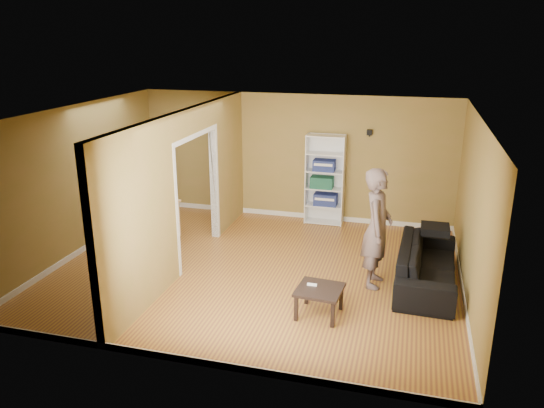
% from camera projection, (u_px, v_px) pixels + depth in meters
% --- Properties ---
extents(room_shell, '(6.50, 6.50, 6.50)m').
position_uv_depth(room_shell, '(257.00, 195.00, 8.42)').
color(room_shell, '#AF7E2A').
rests_on(room_shell, ground).
extents(partition, '(0.22, 5.50, 2.60)m').
position_uv_depth(partition, '(187.00, 189.00, 8.71)').
color(partition, olive).
rests_on(partition, ground).
extents(wall_speaker, '(0.10, 0.10, 0.10)m').
position_uv_depth(wall_speaker, '(369.00, 132.00, 10.33)').
color(wall_speaker, black).
rests_on(wall_speaker, room_shell).
extents(sofa, '(2.25, 1.04, 0.84)m').
position_uv_depth(sofa, '(428.00, 259.00, 8.20)').
color(sofa, black).
rests_on(sofa, ground).
extents(person, '(0.82, 0.65, 2.19)m').
position_uv_depth(person, '(378.00, 218.00, 7.98)').
color(person, slate).
rests_on(person, ground).
extents(bookshelf, '(0.77, 0.34, 1.84)m').
position_uv_depth(bookshelf, '(325.00, 179.00, 10.76)').
color(bookshelf, white).
rests_on(bookshelf, ground).
extents(paper_box_navy_a, '(0.46, 0.30, 0.24)m').
position_uv_depth(paper_box_navy_a, '(326.00, 199.00, 10.83)').
color(paper_box_navy_a, navy).
rests_on(paper_box_navy_a, bookshelf).
extents(paper_box_teal, '(0.45, 0.29, 0.23)m').
position_uv_depth(paper_box_teal, '(322.00, 182.00, 10.74)').
color(paper_box_teal, '#218A71').
rests_on(paper_box_teal, bookshelf).
extents(paper_box_navy_b, '(0.43, 0.28, 0.22)m').
position_uv_depth(paper_box_navy_b, '(324.00, 165.00, 10.63)').
color(paper_box_navy_b, navy).
rests_on(paper_box_navy_b, bookshelf).
extents(coffee_table, '(0.61, 0.61, 0.41)m').
position_uv_depth(coffee_table, '(319.00, 292.00, 7.30)').
color(coffee_table, '#34231D').
rests_on(coffee_table, ground).
extents(game_controller, '(0.14, 0.04, 0.03)m').
position_uv_depth(game_controller, '(312.00, 285.00, 7.36)').
color(game_controller, white).
rests_on(game_controller, coffee_table).
extents(dining_table, '(1.16, 0.77, 0.72)m').
position_uv_depth(dining_table, '(144.00, 205.00, 10.00)').
color(dining_table, '#E3B171').
rests_on(dining_table, ground).
extents(chair_left, '(0.49, 0.49, 1.02)m').
position_uv_depth(chair_left, '(114.00, 208.00, 10.28)').
color(chair_left, tan).
rests_on(chair_left, ground).
extents(chair_near, '(0.54, 0.54, 0.96)m').
position_uv_depth(chair_near, '(136.00, 223.00, 9.55)').
color(chair_near, tan).
rests_on(chair_near, ground).
extents(chair_far, '(0.54, 0.54, 1.01)m').
position_uv_depth(chair_far, '(158.00, 204.00, 10.52)').
color(chair_far, tan).
rests_on(chair_far, ground).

